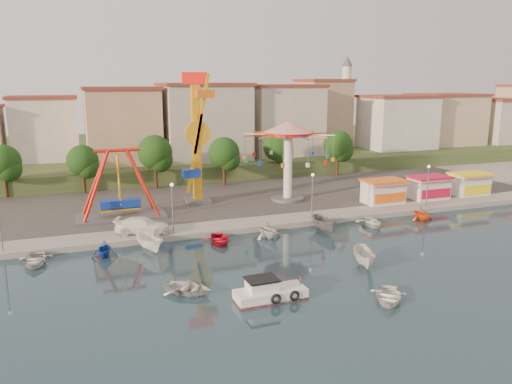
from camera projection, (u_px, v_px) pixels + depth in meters
name	position (u px, v px, depth m)	size (l,w,h in m)	color
ground	(296.00, 272.00, 42.80)	(200.00, 200.00, 0.00)	#142A38
quay_deck	(165.00, 162.00, 99.46)	(200.00, 100.00, 0.60)	#9E998E
asphalt_pad	(206.00, 193.00, 70.12)	(90.00, 28.00, 0.01)	#4C4944
hill_terrace	(161.00, 153.00, 103.78)	(200.00, 60.00, 3.00)	#384C26
pirate_ship_ride	(119.00, 185.00, 57.00)	(10.00, 5.00, 8.00)	#59595E
kamikaze_tower	(198.00, 141.00, 62.88)	(3.69, 3.10, 16.50)	#59595E
wave_swinger	(288.00, 143.00, 64.49)	(11.60, 11.60, 10.40)	#59595E
booth_left	(383.00, 191.00, 64.21)	(5.40, 3.78, 3.08)	white
booth_mid	(429.00, 187.00, 66.64)	(5.40, 3.78, 3.08)	white
booth_right	(469.00, 184.00, 68.98)	(5.40, 3.78, 3.08)	white
lamp_post_0	(0.00, 225.00, 45.86)	(0.14, 0.14, 5.00)	#59595E
lamp_post_1	(173.00, 209.00, 51.30)	(0.14, 0.14, 5.00)	#59595E
lamp_post_2	(312.00, 197.00, 56.74)	(0.14, 0.14, 5.00)	#59595E
lamp_post_3	(427.00, 187.00, 62.18)	(0.14, 0.14, 5.00)	#59595E
tree_0	(3.00, 162.00, 66.60)	(4.60, 4.60, 7.19)	#382314
tree_1	(82.00, 161.00, 69.39)	(4.35, 4.35, 6.80)	#382314
tree_2	(155.00, 152.00, 72.24)	(5.02, 5.02, 7.85)	#382314
tree_3	(224.00, 153.00, 74.40)	(4.68, 4.68, 7.32)	#382314
tree_4	(278.00, 146.00, 80.49)	(4.86, 4.86, 7.60)	#382314
tree_5	(338.00, 145.00, 82.24)	(4.83, 4.83, 7.54)	#382314
building_1	(44.00, 136.00, 80.97)	(12.33, 9.01, 8.63)	silver
building_2	(126.00, 125.00, 85.69)	(11.95, 9.28, 11.23)	tan
building_3	(209.00, 130.00, 87.71)	(12.59, 10.50, 9.20)	beige
building_4	(272.00, 126.00, 95.40)	(10.75, 9.23, 9.24)	beige
building_5	(339.00, 120.00, 97.99)	(12.77, 10.96, 11.21)	tan
building_6	(394.00, 116.00, 100.45)	(8.23, 8.98, 12.36)	silver
building_7	(425.00, 121.00, 109.39)	(11.59, 10.93, 8.76)	beige
building_8	(499.00, 113.00, 107.75)	(12.84, 9.28, 12.58)	beige
minaret	(346.00, 99.00, 101.73)	(2.80, 2.80, 18.00)	silver
cabin_motorboat	(269.00, 293.00, 37.26)	(5.42, 2.25, 1.90)	white
rowboat_a	(188.00, 288.00, 38.48)	(2.81, 3.93, 0.81)	silver
rowboat_b	(388.00, 296.00, 37.01)	(2.74, 3.83, 0.79)	white
skiff	(365.00, 257.00, 43.94)	(1.59, 4.23, 1.63)	silver
van	(143.00, 226.00, 51.57)	(2.28, 5.61, 1.63)	white
moored_boat_0	(35.00, 260.00, 44.49)	(2.87, 4.02, 0.83)	silver
moored_boat_1	(104.00, 249.00, 46.46)	(2.43, 2.82, 1.49)	#123CA0
moored_boat_2	(150.00, 243.00, 47.88)	(1.59, 4.23, 1.64)	white
moored_boat_3	(219.00, 239.00, 50.33)	(2.74, 3.83, 0.79)	red
moored_boat_4	(268.00, 230.00, 52.01)	(2.82, 3.26, 1.72)	beige
moored_boat_5	(324.00, 224.00, 54.28)	(1.59, 4.23, 1.63)	slate
moored_boat_6	(372.00, 222.00, 56.42)	(2.79, 3.91, 0.81)	white
moored_boat_7	(422.00, 213.00, 58.67)	(2.61, 3.02, 1.59)	#EC5814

